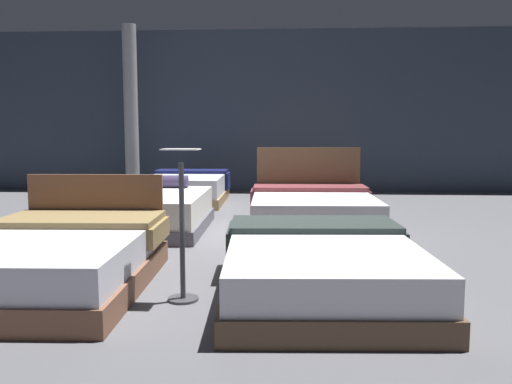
{
  "coord_description": "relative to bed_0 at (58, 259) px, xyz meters",
  "views": [
    {
      "loc": [
        0.8,
        -6.66,
        1.3
      ],
      "look_at": [
        0.38,
        0.54,
        0.48
      ],
      "focal_mm": 36.78,
      "sensor_mm": 36.0,
      "label": 1
    }
  ],
  "objects": [
    {
      "name": "bed_5",
      "position": [
        2.16,
        5.37,
        -0.02
      ],
      "size": [
        1.58,
        1.99,
        0.49
      ],
      "rotation": [
        0.0,
        0.0,
        0.01
      ],
      "color": "#292A39",
      "rests_on": "ground_plane"
    },
    {
      "name": "showroom_back_wall",
      "position": [
        1.11,
        7.37,
        1.5
      ],
      "size": [
        18.0,
        0.06,
        3.5
      ],
      "primitive_type": "cube",
      "color": "#333D4C",
      "rests_on": "ground_plane"
    },
    {
      "name": "bed_0",
      "position": [
        0.0,
        0.0,
        0.0
      ],
      "size": [
        1.56,
        2.18,
        0.88
      ],
      "rotation": [
        0.0,
        0.0,
        0.03
      ],
      "color": "brown",
      "rests_on": "ground_plane"
    },
    {
      "name": "ground_plane",
      "position": [
        1.11,
        2.47,
        -0.26
      ],
      "size": [
        18.0,
        18.0,
        0.02
      ],
      "primitive_type": "cube",
      "color": "#5B5B60"
    },
    {
      "name": "bed_1",
      "position": [
        2.19,
        -0.07,
        -0.02
      ],
      "size": [
        1.64,
        2.2,
        0.49
      ],
      "rotation": [
        0.0,
        0.0,
        0.05
      ],
      "color": "brown",
      "rests_on": "ground_plane"
    },
    {
      "name": "bed_3",
      "position": [
        2.25,
        2.66,
        0.02
      ],
      "size": [
        1.69,
        2.04,
        1.08
      ],
      "rotation": [
        0.0,
        0.0,
        0.03
      ],
      "color": "brown",
      "rests_on": "ground_plane"
    },
    {
      "name": "bed_2",
      "position": [
        0.07,
        2.61,
        0.0
      ],
      "size": [
        1.58,
        2.03,
        0.68
      ],
      "rotation": [
        0.0,
        0.0,
        0.02
      ],
      "color": "#504E5A",
      "rests_on": "ground_plane"
    },
    {
      "name": "bed_4",
      "position": [
        0.04,
        5.45,
        0.01
      ],
      "size": [
        1.5,
        2.11,
        0.55
      ],
      "rotation": [
        0.0,
        0.0,
        0.02
      ],
      "color": "olive",
      "rests_on": "ground_plane"
    },
    {
      "name": "price_sign",
      "position": [
        1.11,
        -0.27,
        0.22
      ],
      "size": [
        0.28,
        0.24,
        1.18
      ],
      "color": "#3F3F44",
      "rests_on": "ground_plane"
    },
    {
      "name": "support_pillar",
      "position": [
        -1.34,
        6.69,
        1.5
      ],
      "size": [
        0.29,
        0.29,
        3.5
      ],
      "primitive_type": "cylinder",
      "color": "#99999E",
      "rests_on": "ground_plane"
    }
  ]
}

